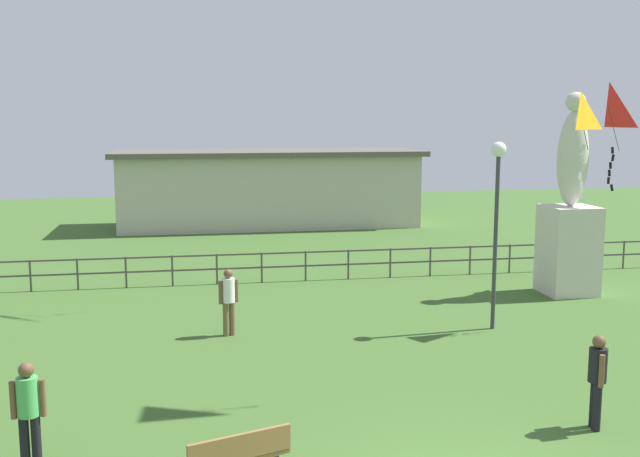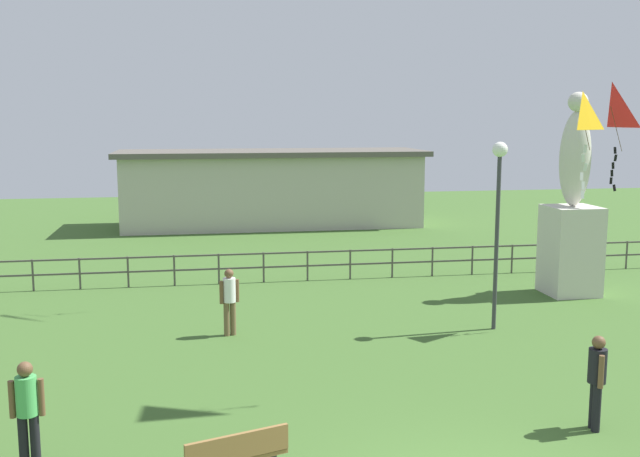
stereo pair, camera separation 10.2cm
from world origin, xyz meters
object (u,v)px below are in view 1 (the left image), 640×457
Objects in this scene: statue_monument at (570,223)px; kite_1 at (608,109)px; person_1 at (28,409)px; kite_2 at (580,116)px; person_2 at (597,375)px; person_4 at (229,298)px; lamppost at (497,195)px; park_bench at (237,457)px.

kite_1 is at bearing 12.40° from statue_monument.
kite_2 reaches higher than person_1.
person_2 is 1.00× the size of person_4.
kite_1 is at bearing 34.84° from lamppost.
kite_1 reaches higher than person_4.
kite_1 is (1.16, 0.26, 3.26)m from statue_monument.
person_1 is 0.52× the size of kite_1.
park_bench is 0.95× the size of person_1.
person_1 is at bearing 179.17° from person_2.
person_1 is (-13.18, -8.73, -1.14)m from statue_monument.
park_bench is 0.50× the size of kite_1.
statue_monument is 4.87m from lamppost.
statue_monument is at bearing 64.25° from person_2.
person_1 is at bearing -117.36° from person_4.
kite_1 is at bearing 13.94° from person_4.
park_bench is at bearing -20.56° from person_1.
statue_monument reaches higher than person_1.
statue_monument reaches higher than kite_2.
lamppost is (-3.59, -3.05, 1.21)m from statue_monument.
lamppost is at bearing -179.42° from kite_2.
person_1 is 0.64× the size of kite_2.
person_2 is at bearing -120.82° from kite_1.
statue_monument is 3.47m from kite_1.
kite_2 reaches higher than person_2.
kite_2 is at bearing 64.92° from person_2.
lamppost is at bearing 30.63° from person_1.
person_4 is at bearing -166.06° from kite_1.
park_bench is 15.99m from kite_1.
person_4 is (-9.95, -2.50, -1.16)m from statue_monument.
kite_1 reaches higher than person_1.
kite_2 is at bearing -129.51° from kite_1.
person_4 is at bearing 176.40° from kite_2.
park_bench is at bearing -92.23° from person_4.
lamppost is at bearing 45.56° from park_bench.
lamppost is 1.78× the size of kite_2.
person_4 is at bearing -165.88° from statue_monument.
lamppost is 2.78× the size of person_1.
person_1 is 13.61m from kite_2.
statue_monument is 9.90m from person_2.
person_1 is 17.49m from kite_1.
park_bench is 3.17m from person_1.
person_2 is (8.90, -0.13, -0.02)m from person_1.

